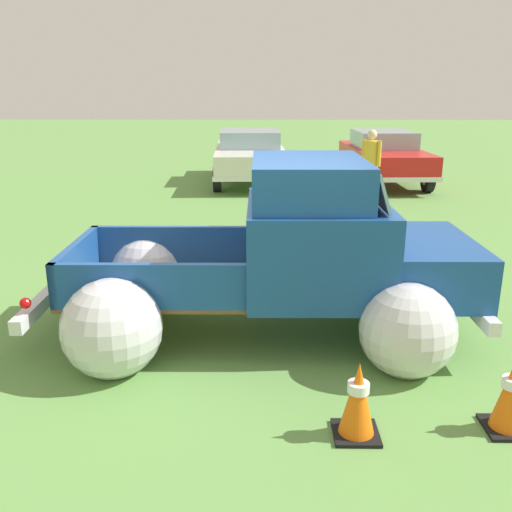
# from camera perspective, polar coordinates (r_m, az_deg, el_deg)

# --- Properties ---
(ground_plane) EXTENTS (80.00, 80.00, 0.00)m
(ground_plane) POSITION_cam_1_polar(r_m,az_deg,el_deg) (6.32, -0.08, -7.61)
(ground_plane) COLOR #609347
(vintage_pickup_truck) EXTENTS (4.64, 2.81, 1.96)m
(vintage_pickup_truck) POSITION_cam_1_polar(r_m,az_deg,el_deg) (6.06, 3.60, -1.08)
(vintage_pickup_truck) COLOR black
(vintage_pickup_truck) RESTS_ON ground
(show_car_0) EXTENTS (2.13, 4.63, 1.43)m
(show_car_0) POSITION_cam_1_polar(r_m,az_deg,el_deg) (15.92, -0.65, 10.38)
(show_car_0) COLOR black
(show_car_0) RESTS_ON ground
(show_car_1) EXTENTS (2.01, 4.49, 1.43)m
(show_car_1) POSITION_cam_1_polar(r_m,az_deg,el_deg) (16.15, 12.92, 10.04)
(show_car_1) COLOR black
(show_car_1) RESTS_ON ground
(spectator_0) EXTENTS (0.48, 0.48, 1.67)m
(spectator_0) POSITION_cam_1_polar(r_m,az_deg,el_deg) (13.32, 11.65, 9.45)
(spectator_0) COLOR #4C4742
(spectator_0) RESTS_ON ground
(lane_cone_0) EXTENTS (0.36, 0.36, 0.63)m
(lane_cone_0) POSITION_cam_1_polar(r_m,az_deg,el_deg) (4.52, 10.37, -14.28)
(lane_cone_0) COLOR black
(lane_cone_0) RESTS_ON ground
(lane_cone_1) EXTENTS (0.36, 0.36, 0.63)m
(lane_cone_1) POSITION_cam_1_polar(r_m,az_deg,el_deg) (4.93, 24.66, -12.80)
(lane_cone_1) COLOR black
(lane_cone_1) RESTS_ON ground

